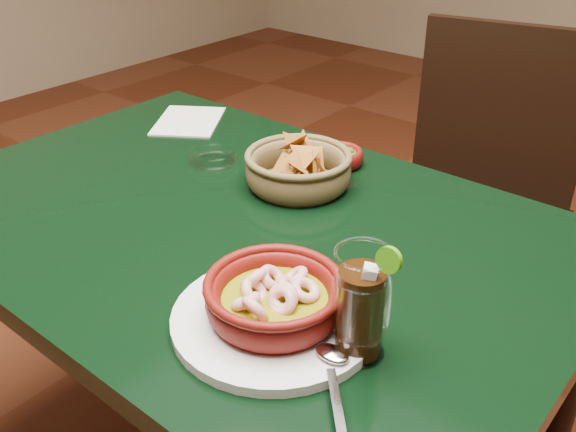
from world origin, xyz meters
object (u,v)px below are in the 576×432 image
Objects in this scene: dining_table at (237,262)px; chip_basket at (298,169)px; dining_chair at (478,206)px; cola_drink at (361,305)px; shrimp_plate at (275,303)px.

chip_basket is at bearing 85.57° from dining_table.
dining_table is 1.25× the size of dining_chair.
chip_basket is at bearing -105.60° from dining_chair.
dining_chair is 4.05× the size of chip_basket.
chip_basket is 1.37× the size of cola_drink.
dining_chair is 2.71× the size of shrimp_plate.
cola_drink is at bearing -41.90° from chip_basket.
dining_chair is 0.93m from shrimp_plate.
cola_drink is (0.36, -0.32, 0.04)m from chip_basket.
dining_table is 6.92× the size of cola_drink.
dining_table is at bearing -103.08° from dining_chair.
dining_chair reaches higher than chip_basket.
cola_drink is at bearing -76.71° from dining_chair.
shrimp_plate is 2.04× the size of cola_drink.
shrimp_plate is at bearing -55.51° from chip_basket.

